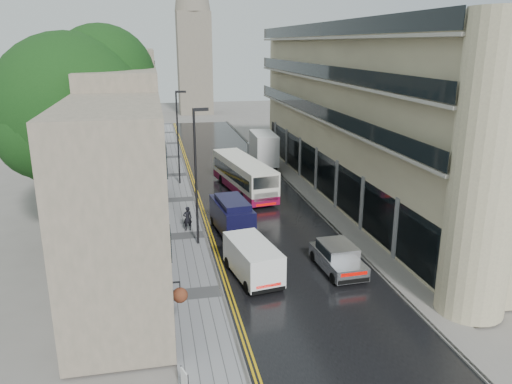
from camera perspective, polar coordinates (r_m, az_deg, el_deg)
name	(u,v)px	position (r m, az deg, el deg)	size (l,w,h in m)	color
road	(247,197)	(42.80, -0.99, -0.52)	(9.00, 85.00, 0.02)	black
left_sidewalk	(179,200)	(42.14, -8.83, -0.93)	(2.70, 85.00, 0.12)	gray
right_sidewalk	(308,192)	(44.06, 5.93, -0.04)	(1.80, 85.00, 0.12)	slate
old_shop_row	(130,126)	(43.24, -14.17, 7.31)	(4.50, 56.00, 12.00)	gray
modern_block	(372,114)	(42.99, 13.13, 8.67)	(8.00, 40.00, 14.00)	beige
church_spire	(192,0)	(95.31, -7.30, 20.95)	(6.40, 6.40, 40.00)	gray
tree_near	(74,138)	(33.54, -20.08, 5.85)	(10.56, 10.56, 13.89)	black
tree_far	(99,119)	(46.36, -17.49, 7.94)	(9.24, 9.24, 12.46)	black
cream_bus	(243,186)	(40.76, -1.51, 0.72)	(2.41, 10.60, 2.89)	white
white_lorry	(256,154)	(50.32, -0.05, 4.38)	(2.20, 7.34, 3.85)	silver
silver_hatchback	(334,270)	(27.71, 8.91, -8.79)	(1.92, 4.39, 1.65)	silver
white_van	(247,275)	(26.30, -1.00, -9.46)	(2.00, 4.66, 2.11)	white
navy_van	(225,225)	(32.60, -3.56, -3.74)	(2.02, 5.05, 2.58)	black
pedestrian	(188,218)	(34.93, -7.83, -3.02)	(0.63, 0.41, 1.73)	black
lamp_post_near	(196,179)	(31.52, -6.88, 1.52)	(0.98, 0.22, 8.72)	black
lamp_post_far	(178,138)	(46.05, -8.91, 6.07)	(0.95, 0.21, 8.46)	black
estate_sign	(185,384)	(19.79, -8.12, -20.87)	(0.08, 0.64, 1.07)	silver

